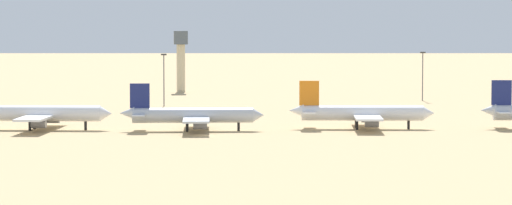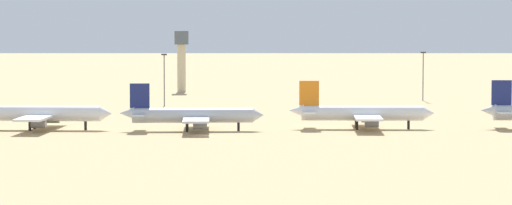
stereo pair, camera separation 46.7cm
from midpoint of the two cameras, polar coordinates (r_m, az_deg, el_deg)
The scene contains 7 objects.
ground at distance 286.63m, azimuth -2.34°, elevation -1.56°, with size 4000.00×4000.00×0.00m, color tan.
parked_jet_navy_2 at distance 305.97m, azimuth -10.27°, elevation -0.51°, with size 37.59×31.95×12.43m.
parked_jet_navy_3 at distance 298.15m, azimuth -3.09°, elevation -0.61°, with size 35.41×29.77×11.70m.
parked_jet_orange_4 at distance 304.68m, azimuth 4.88°, elevation -0.50°, with size 36.40×30.84×12.02m.
control_tower at distance 461.29m, azimuth -3.56°, elevation 2.23°, with size 5.20×5.20×23.06m.
light_pole_west at distance 385.07m, azimuth -4.36°, elevation 1.24°, with size 1.80×0.50×16.55m.
light_pole_east at distance 413.73m, azimuth 7.76°, elevation 1.39°, with size 1.80×0.50×16.50m.
Camera 1 is at (-14.52, -284.97, 27.07)m, focal length 85.57 mm.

